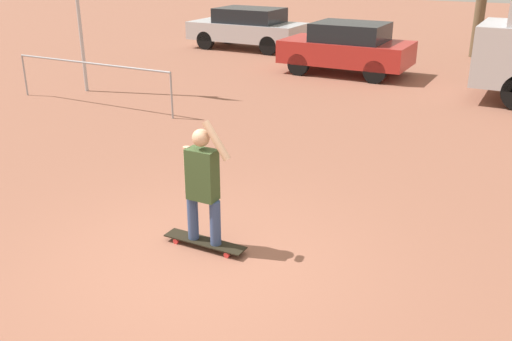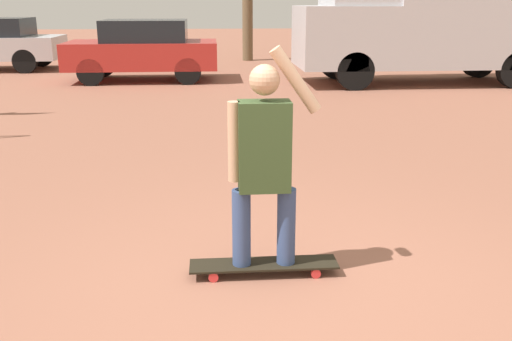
{
  "view_description": "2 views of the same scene",
  "coord_description": "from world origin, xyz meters",
  "px_view_note": "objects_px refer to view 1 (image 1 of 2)",
  "views": [
    {
      "loc": [
        3.5,
        -5.1,
        3.63
      ],
      "look_at": [
        0.19,
        1.13,
        0.87
      ],
      "focal_mm": 40.0,
      "sensor_mm": 36.0,
      "label": 1
    },
    {
      "loc": [
        -0.53,
        -3.61,
        2.03
      ],
      "look_at": [
        -0.14,
        1.21,
        0.58
      ],
      "focal_mm": 40.0,
      "sensor_mm": 36.0,
      "label": 2
    }
  ],
  "objects_px": {
    "parked_car_red": "(347,47)",
    "parked_car_silver": "(248,27)",
    "person_skateboarder": "(202,180)",
    "skateboard": "(205,242)"
  },
  "relations": [
    {
      "from": "parked_car_red",
      "to": "parked_car_silver",
      "type": "relative_size",
      "value": 0.88
    },
    {
      "from": "parked_car_red",
      "to": "person_skateboarder",
      "type": "bearing_deg",
      "value": -79.51
    },
    {
      "from": "skateboard",
      "to": "parked_car_silver",
      "type": "xyz_separation_m",
      "value": [
        -7.02,
        14.0,
        0.74
      ]
    },
    {
      "from": "parked_car_silver",
      "to": "person_skateboarder",
      "type": "bearing_deg",
      "value": -63.38
    },
    {
      "from": "skateboard",
      "to": "parked_car_silver",
      "type": "relative_size",
      "value": 0.26
    },
    {
      "from": "person_skateboarder",
      "to": "parked_car_red",
      "type": "bearing_deg",
      "value": 100.49
    },
    {
      "from": "parked_car_red",
      "to": "parked_car_silver",
      "type": "distance_m",
      "value": 5.62
    },
    {
      "from": "skateboard",
      "to": "parked_car_silver",
      "type": "height_order",
      "value": "parked_car_silver"
    },
    {
      "from": "parked_car_red",
      "to": "parked_car_silver",
      "type": "xyz_separation_m",
      "value": [
        -4.93,
        2.7,
        -0.0
      ]
    },
    {
      "from": "parked_car_red",
      "to": "parked_car_silver",
      "type": "bearing_deg",
      "value": 151.24
    }
  ]
}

